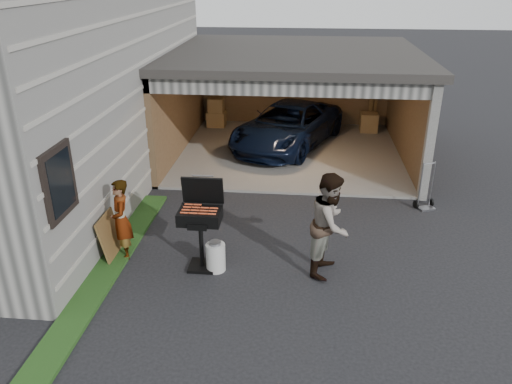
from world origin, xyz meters
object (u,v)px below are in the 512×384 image
plywood_panel (110,236)px  minivan (288,127)px  woman (121,220)px  bbq_grill (201,218)px  propane_tank (216,257)px  man (330,224)px  hand_truck (425,199)px

plywood_panel → minivan: bearing=65.3°
woman → bbq_grill: 1.53m
propane_tank → plywood_panel: bearing=172.5°
bbq_grill → man: bearing=2.1°
bbq_grill → plywood_panel: 1.83m
man → bbq_grill: 2.23m
man → bbq_grill: size_ratio=1.14×
bbq_grill → propane_tank: bearing=-20.2°
woman → propane_tank: 1.85m
plywood_panel → hand_truck: (6.21, 2.68, -0.21)m
man → hand_truck: 3.63m
minivan → woman: size_ratio=2.95×
hand_truck → bbq_grill: bearing=-170.8°
woman → propane_tank: size_ratio=2.97×
man → propane_tank: bearing=112.3°
bbq_grill → hand_truck: (4.47, 2.85, -0.76)m
man → propane_tank: 2.09m
man → plywood_panel: man is taller
man → hand_truck: man is taller
woman → propane_tank: (1.76, -0.28, -0.51)m
minivan → bbq_grill: bearing=-78.8°
woman → hand_truck: size_ratio=1.43×
man → bbq_grill: man is taller
bbq_grill → plywood_panel: size_ratio=1.92×
plywood_panel → hand_truck: hand_truck is taller
minivan → man: size_ratio=2.43×
minivan → woman: (-2.74, -6.47, 0.14)m
minivan → plywood_panel: minivan is taller
woman → bbq_grill: (1.50, -0.19, 0.21)m
minivan → propane_tank: bearing=-76.5°
hand_truck → minivan: bearing=106.9°
man → hand_truck: bearing=-21.9°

